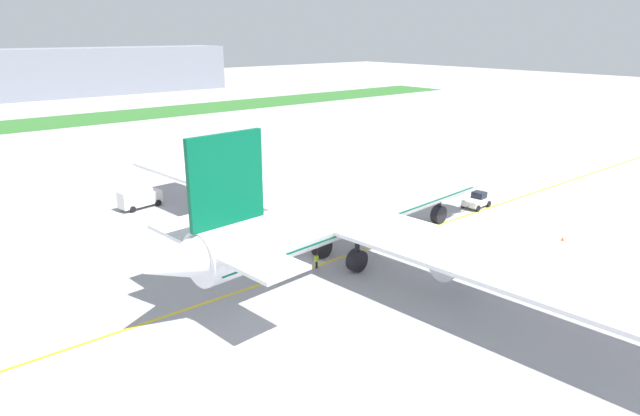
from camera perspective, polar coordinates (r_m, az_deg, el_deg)
ground_plane at (r=61.38m, az=-0.37°, el=-5.37°), size 600.00×600.00×0.00m
apron_taxi_line at (r=60.47m, az=0.41°, el=-5.73°), size 280.00×0.36×0.01m
grass_median_strip at (r=170.73m, az=-27.47°, el=7.70°), size 320.00×24.00×0.10m
airliner_foreground at (r=60.27m, az=3.69°, el=-0.30°), size 50.22×80.16×16.08m
pushback_tug at (r=82.18m, az=15.89°, el=0.75°), size 6.14×2.95×2.20m
ground_crew_wingwalker_port at (r=58.91m, az=-0.36°, el=-5.36°), size 0.55×0.33×1.61m
ground_crew_marshaller_front at (r=64.74m, az=7.04°, el=-3.23°), size 0.62×0.27×1.76m
traffic_cone_near_nose at (r=72.96m, az=23.79°, el=-2.87°), size 0.36×0.36×0.58m
service_truck_fuel_bowser at (r=82.65m, az=-18.14°, el=1.02°), size 6.34×3.05×2.85m
service_truck_catering_van at (r=99.21m, az=-8.51°, el=4.37°), size 5.05×3.58×2.59m
terminal_building at (r=241.98m, az=-22.76°, el=12.87°), size 110.28×20.00×18.00m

